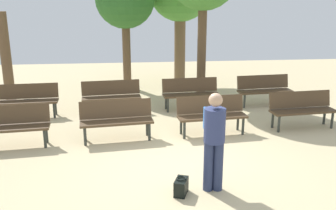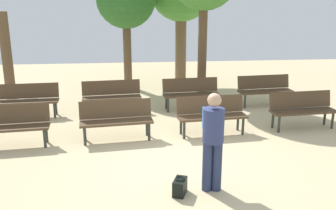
{
  "view_description": "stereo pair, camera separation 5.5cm",
  "coord_description": "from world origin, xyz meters",
  "px_view_note": "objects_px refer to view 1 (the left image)",
  "views": [
    {
      "loc": [
        -0.95,
        -6.49,
        3.05
      ],
      "look_at": [
        0.0,
        2.23,
        0.55
      ],
      "focal_mm": 39.97,
      "sensor_mm": 36.0,
      "label": 1
    },
    {
      "loc": [
        -0.9,
        -6.5,
        3.05
      ],
      "look_at": [
        0.0,
        2.23,
        0.55
      ],
      "focal_mm": 39.97,
      "sensor_mm": 36.0,
      "label": 2
    }
  ],
  "objects_px": {
    "bench_r0_c0": "(10,124)",
    "bench_r1_c2": "(191,92)",
    "bench_r1_c1": "(111,95)",
    "tree_0": "(125,0)",
    "bench_r0_c1": "(116,118)",
    "bench_r0_c2": "(211,113)",
    "bench_r0_c3": "(302,107)",
    "visitor_with_backpack": "(214,136)",
    "bench_r1_c3": "(264,88)",
    "bench_r1_c0": "(27,98)",
    "handbag": "(181,186)",
    "tree_1": "(6,57)"
  },
  "relations": [
    {
      "from": "bench_r0_c0",
      "to": "bench_r1_c2",
      "type": "bearing_deg",
      "value": 23.88
    },
    {
      "from": "bench_r1_c1",
      "to": "tree_0",
      "type": "xyz_separation_m",
      "value": [
        0.45,
        3.0,
        2.52
      ]
    },
    {
      "from": "bench_r0_c1",
      "to": "bench_r0_c2",
      "type": "xyz_separation_m",
      "value": [
        2.19,
        0.15,
        0.0
      ]
    },
    {
      "from": "bench_r0_c2",
      "to": "bench_r0_c3",
      "type": "relative_size",
      "value": 1.0
    },
    {
      "from": "bench_r0_c3",
      "to": "visitor_with_backpack",
      "type": "bearing_deg",
      "value": -140.29
    },
    {
      "from": "bench_r0_c1",
      "to": "bench_r1_c3",
      "type": "xyz_separation_m",
      "value": [
        4.28,
        2.4,
        0.0
      ]
    },
    {
      "from": "bench_r0_c2",
      "to": "bench_r1_c0",
      "type": "bearing_deg",
      "value": 153.45
    },
    {
      "from": "tree_0",
      "to": "handbag",
      "type": "xyz_separation_m",
      "value": [
        0.82,
        -7.72,
        -2.88
      ]
    },
    {
      "from": "handbag",
      "to": "bench_r0_c1",
      "type": "bearing_deg",
      "value": 112.64
    },
    {
      "from": "visitor_with_backpack",
      "to": "bench_r0_c1",
      "type": "bearing_deg",
      "value": -52.36
    },
    {
      "from": "tree_0",
      "to": "tree_1",
      "type": "relative_size",
      "value": 1.51
    },
    {
      "from": "bench_r0_c1",
      "to": "tree_0",
      "type": "bearing_deg",
      "value": 81.08
    },
    {
      "from": "bench_r0_c0",
      "to": "bench_r1_c1",
      "type": "bearing_deg",
      "value": 43.11
    },
    {
      "from": "bench_r0_c1",
      "to": "tree_0",
      "type": "relative_size",
      "value": 0.4
    },
    {
      "from": "bench_r1_c2",
      "to": "tree_0",
      "type": "height_order",
      "value": "tree_0"
    },
    {
      "from": "tree_0",
      "to": "visitor_with_backpack",
      "type": "distance_m",
      "value": 7.99
    },
    {
      "from": "bench_r0_c2",
      "to": "tree_0",
      "type": "bearing_deg",
      "value": 105.97
    },
    {
      "from": "bench_r1_c0",
      "to": "tree_0",
      "type": "xyz_separation_m",
      "value": [
        2.66,
        3.18,
        2.52
      ]
    },
    {
      "from": "visitor_with_backpack",
      "to": "bench_r1_c3",
      "type": "bearing_deg",
      "value": -114.2
    },
    {
      "from": "bench_r1_c0",
      "to": "bench_r1_c1",
      "type": "xyz_separation_m",
      "value": [
        2.21,
        0.18,
        0.0
      ]
    },
    {
      "from": "bench_r0_c0",
      "to": "bench_r1_c0",
      "type": "xyz_separation_m",
      "value": [
        -0.18,
        2.12,
        0.0
      ]
    },
    {
      "from": "bench_r1_c3",
      "to": "tree_1",
      "type": "height_order",
      "value": "tree_1"
    },
    {
      "from": "bench_r0_c1",
      "to": "bench_r1_c0",
      "type": "distance_m",
      "value": 3.08
    },
    {
      "from": "handbag",
      "to": "visitor_with_backpack",
      "type": "bearing_deg",
      "value": 12.91
    },
    {
      "from": "bench_r0_c1",
      "to": "tree_1",
      "type": "distance_m",
      "value": 5.22
    },
    {
      "from": "bench_r1_c3",
      "to": "visitor_with_backpack",
      "type": "bearing_deg",
      "value": -123.71
    },
    {
      "from": "bench_r1_c2",
      "to": "visitor_with_backpack",
      "type": "xyz_separation_m",
      "value": [
        -0.42,
        -4.69,
        0.43
      ]
    },
    {
      "from": "bench_r0_c3",
      "to": "handbag",
      "type": "distance_m",
      "value": 4.5
    },
    {
      "from": "tree_0",
      "to": "bench_r0_c3",
      "type": "bearing_deg",
      "value": -48.62
    },
    {
      "from": "bench_r1_c0",
      "to": "tree_1",
      "type": "distance_m",
      "value": 2.33
    },
    {
      "from": "bench_r0_c2",
      "to": "handbag",
      "type": "distance_m",
      "value": 2.99
    },
    {
      "from": "tree_1",
      "to": "handbag",
      "type": "distance_m",
      "value": 7.96
    },
    {
      "from": "tree_1",
      "to": "bench_r0_c3",
      "type": "bearing_deg",
      "value": -24.09
    },
    {
      "from": "bench_r1_c1",
      "to": "bench_r1_c3",
      "type": "xyz_separation_m",
      "value": [
        4.47,
        0.28,
        0.0
      ]
    },
    {
      "from": "bench_r0_c2",
      "to": "handbag",
      "type": "relative_size",
      "value": 4.5
    },
    {
      "from": "bench_r1_c2",
      "to": "tree_0",
      "type": "bearing_deg",
      "value": 117.8
    },
    {
      "from": "bench_r0_c3",
      "to": "bench_r1_c3",
      "type": "height_order",
      "value": "same"
    },
    {
      "from": "bench_r0_c0",
      "to": "handbag",
      "type": "bearing_deg",
      "value": -41.64
    },
    {
      "from": "bench_r1_c3",
      "to": "handbag",
      "type": "distance_m",
      "value": 5.94
    },
    {
      "from": "visitor_with_backpack",
      "to": "bench_r1_c2",
      "type": "bearing_deg",
      "value": -90.75
    },
    {
      "from": "bench_r0_c3",
      "to": "bench_r1_c1",
      "type": "height_order",
      "value": "same"
    },
    {
      "from": "visitor_with_backpack",
      "to": "tree_0",
      "type": "bearing_deg",
      "value": -75.47
    },
    {
      "from": "bench_r0_c1",
      "to": "visitor_with_backpack",
      "type": "relative_size",
      "value": 0.99
    },
    {
      "from": "bench_r1_c3",
      "to": "tree_0",
      "type": "height_order",
      "value": "tree_0"
    },
    {
      "from": "bench_r0_c1",
      "to": "bench_r1_c0",
      "type": "height_order",
      "value": "same"
    },
    {
      "from": "bench_r1_c2",
      "to": "tree_1",
      "type": "xyz_separation_m",
      "value": [
        -5.45,
        1.65,
        0.84
      ]
    },
    {
      "from": "bench_r0_c2",
      "to": "tree_0",
      "type": "xyz_separation_m",
      "value": [
        -1.92,
        4.97,
        2.52
      ]
    },
    {
      "from": "handbag",
      "to": "bench_r1_c1",
      "type": "bearing_deg",
      "value": 105.11
    },
    {
      "from": "bench_r0_c3",
      "to": "bench_r1_c2",
      "type": "bearing_deg",
      "value": 137.37
    },
    {
      "from": "bench_r0_c1",
      "to": "tree_0",
      "type": "height_order",
      "value": "tree_0"
    }
  ]
}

